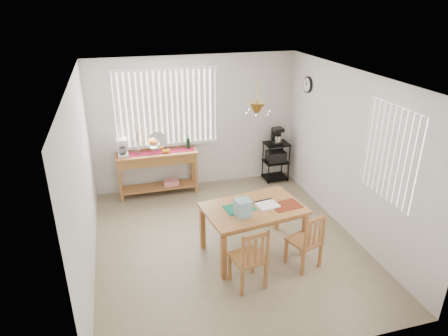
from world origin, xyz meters
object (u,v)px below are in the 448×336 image
object	(u,v)px
dining_table	(253,212)
chair_right	(306,241)
cart_items	(277,136)
wire_cart	(276,158)
sideboard	(158,163)
chair_left	(249,258)

from	to	relation	value
dining_table	chair_right	size ratio (longest dim) A/B	1.78
cart_items	chair_right	world-z (taller)	cart_items
wire_cart	dining_table	bearing A→B (deg)	-119.68
sideboard	dining_table	bearing A→B (deg)	-64.26
wire_cart	cart_items	world-z (taller)	cart_items
chair_left	sideboard	bearing A→B (deg)	104.92
wire_cart	dining_table	size ratio (longest dim) A/B	0.53
dining_table	chair_left	distance (m)	0.83
sideboard	chair_left	distance (m)	3.16
sideboard	cart_items	distance (m)	2.45
wire_cart	cart_items	bearing A→B (deg)	90.00
dining_table	chair_right	bearing A→B (deg)	-42.37
chair_left	chair_right	distance (m)	0.92
sideboard	dining_table	xyz separation A→B (m)	(1.12, -2.32, 0.03)
sideboard	cart_items	world-z (taller)	cart_items
sideboard	chair_right	distance (m)	3.35
cart_items	chair_left	size ratio (longest dim) A/B	0.37
chair_right	sideboard	bearing A→B (deg)	120.95
chair_right	dining_table	bearing A→B (deg)	137.63
wire_cart	chair_left	bearing A→B (deg)	-118.05
dining_table	chair_left	xyz separation A→B (m)	(-0.30, -0.73, -0.24)
wire_cart	chair_left	world-z (taller)	chair_left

